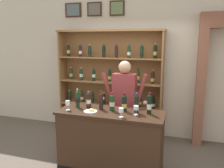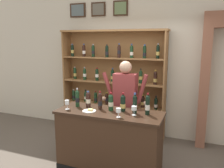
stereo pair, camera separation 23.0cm
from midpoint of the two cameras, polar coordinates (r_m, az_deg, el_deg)
ground_plane at (r=4.08m, az=0.86°, el=-20.01°), size 14.00×14.00×0.02m
back_wall at (r=5.14m, az=7.57°, el=5.67°), size 12.00×0.19×3.24m
wine_shelf at (r=5.06m, az=1.59°, el=0.84°), size 2.31×0.37×2.28m
tasting_counter at (r=3.84m, az=1.07°, el=-13.70°), size 1.68×0.64×0.97m
shopkeeper at (r=4.23m, az=4.81°, el=-3.18°), size 0.88×0.22×1.71m
tasting_bottle_grappa at (r=3.92m, az=-6.82°, el=-3.47°), size 0.07×0.07×0.31m
tasting_bottle_vin_santo at (r=3.86m, az=-4.16°, el=-3.78°), size 0.08×0.08×0.28m
tasting_bottle_bianco at (r=3.76m, az=-1.18°, el=-4.16°), size 0.07×0.07×0.30m
tasting_bottle_chianti at (r=3.69m, az=1.51°, el=-4.44°), size 0.08×0.08×0.29m
tasting_bottle_riserva at (r=3.66m, az=4.50°, el=-4.65°), size 0.08×0.08×0.30m
tasting_bottle_brunello at (r=3.58m, az=7.45°, el=-4.92°), size 0.07×0.07×0.32m
tasting_bottle_prosecco at (r=3.54m, az=10.56°, el=-5.02°), size 0.07×0.07×0.33m
wine_glass_center at (r=3.38m, az=3.56°, el=-6.56°), size 0.07×0.07×0.14m
wine_glass_spare at (r=3.49m, az=7.32°, el=-6.04°), size 0.08×0.08×0.14m
wine_glass_right at (r=3.80m, az=-9.25°, el=-4.59°), size 0.07×0.07×0.15m
cheese_plate at (r=3.68m, az=-3.78°, el=-6.57°), size 0.21×0.21×0.04m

